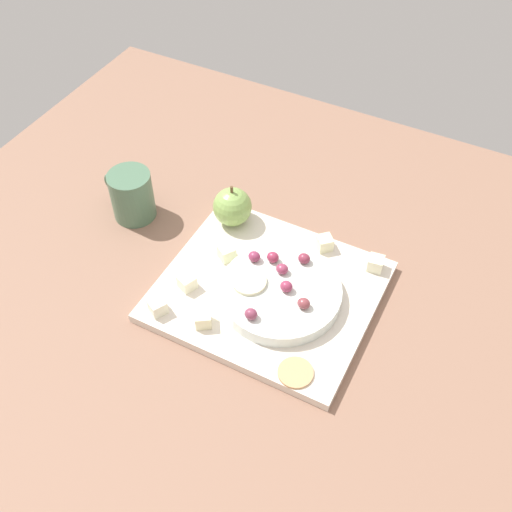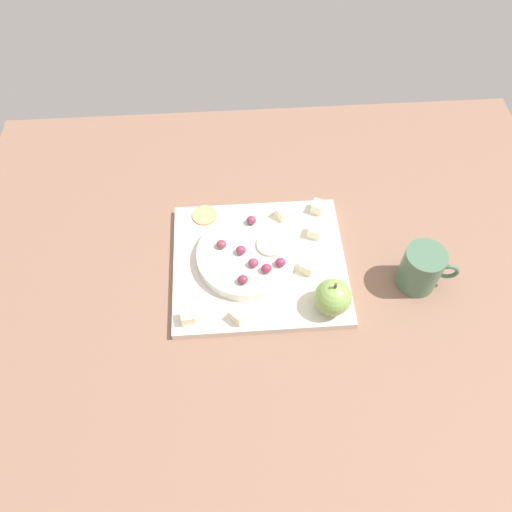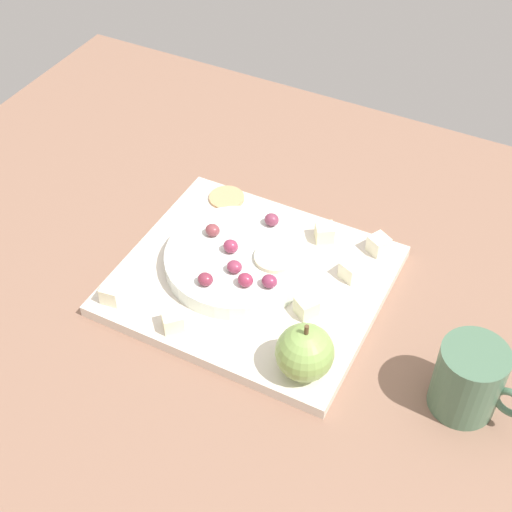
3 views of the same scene
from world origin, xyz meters
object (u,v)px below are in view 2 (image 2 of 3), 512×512
(cheese_cube_5, at_px, (318,207))
(cup, at_px, (421,269))
(cheese_cube_4, at_px, (239,316))
(grape_4, at_px, (251,220))
(serving_dish, at_px, (246,256))
(grape_0, at_px, (221,244))
(platter, at_px, (259,264))
(cheese_cube_1, at_px, (283,213))
(apple_whole, at_px, (333,297))
(grape_3, at_px, (243,280))
(grape_2, at_px, (281,262))
(cheese_cube_2, at_px, (188,317))
(cracker_0, at_px, (205,215))
(grape_1, at_px, (267,270))
(cheese_cube_3, at_px, (315,231))
(grape_6, at_px, (253,263))
(cheese_cube_0, at_px, (307,267))
(apple_slice_0, at_px, (271,245))
(grape_5, at_px, (241,250))

(cheese_cube_5, xyz_separation_m, cup, (-0.17, 0.17, 0.02))
(cheese_cube_4, distance_m, grape_4, 0.20)
(serving_dish, xyz_separation_m, grape_0, (0.05, -0.02, 0.02))
(serving_dish, relative_size, cheese_cube_4, 7.90)
(platter, height_order, serving_dish, serving_dish)
(cheese_cube_1, relative_size, grape_4, 1.21)
(apple_whole, distance_m, grape_3, 0.16)
(serving_dish, relative_size, grape_2, 9.59)
(cup, bearing_deg, cheese_cube_2, 8.12)
(apple_whole, xyz_separation_m, cracker_0, (0.22, -0.23, -0.03))
(serving_dish, relative_size, apple_whole, 2.82)
(grape_1, xyz_separation_m, grape_3, (0.04, 0.02, -0.00))
(cheese_cube_3, relative_size, grape_6, 1.21)
(cheese_cube_5, bearing_deg, cheese_cube_0, 74.62)
(apple_slice_0, bearing_deg, grape_5, 12.85)
(grape_1, distance_m, grape_3, 0.05)
(cheese_cube_0, distance_m, grape_4, 0.14)
(cheese_cube_3, bearing_deg, platter, 26.54)
(cheese_cube_4, relative_size, grape_5, 1.21)
(platter, bearing_deg, cup, 169.42)
(cheese_cube_3, bearing_deg, cup, 148.23)
(cheese_cube_0, relative_size, cheese_cube_1, 1.00)
(grape_2, relative_size, apple_slice_0, 0.37)
(grape_6, bearing_deg, grape_4, -91.48)
(serving_dish, xyz_separation_m, grape_6, (-0.01, 0.03, 0.02))
(apple_whole, relative_size, cup, 0.63)
(cracker_0, height_order, grape_3, grape_3)
(platter, height_order, cheese_cube_1, cheese_cube_1)
(cup, bearing_deg, serving_dish, -11.04)
(grape_1, bearing_deg, apple_whole, 149.35)
(grape_4, relative_size, cup, 0.19)
(grape_0, distance_m, grape_2, 0.12)
(grape_0, bearing_deg, cheese_cube_4, 100.28)
(platter, distance_m, cheese_cube_3, 0.13)
(platter, xyz_separation_m, grape_6, (0.01, 0.02, 0.04))
(cheese_cube_0, relative_size, cup, 0.22)
(serving_dish, bearing_deg, apple_whole, 142.30)
(cheese_cube_1, xyz_separation_m, grape_6, (0.07, 0.13, 0.02))
(grape_2, bearing_deg, cheese_cube_3, -133.28)
(grape_2, height_order, cup, cup)
(cup, bearing_deg, cheese_cube_4, 10.83)
(cheese_cube_2, bearing_deg, grape_6, -142.33)
(apple_slice_0, bearing_deg, platter, 42.17)
(cheese_cube_1, height_order, grape_4, grape_4)
(cheese_cube_1, bearing_deg, grape_5, 47.79)
(grape_0, relative_size, grape_4, 1.00)
(cheese_cube_0, height_order, cheese_cube_4, same)
(cracker_0, bearing_deg, cheese_cube_1, 175.00)
(apple_whole, relative_size, grape_5, 3.40)
(cheese_cube_4, bearing_deg, grape_3, -99.17)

